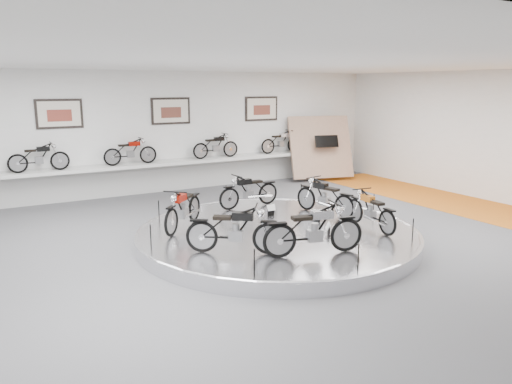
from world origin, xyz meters
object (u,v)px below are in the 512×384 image
bike_a (325,197)px  bike_c (183,208)px  shelf (175,163)px  bike_b (249,191)px  display_platform (277,236)px  bike_f (371,210)px  bike_e (314,229)px  bike_d (235,229)px

bike_a → bike_c: (-3.59, 0.60, 0.01)m
shelf → bike_b: bearing=-83.5°
bike_a → bike_c: size_ratio=0.98×
display_platform → bike_f: (1.86, -1.03, 0.59)m
bike_f → bike_e: bearing=115.9°
bike_d → bike_e: bike_e is taller
shelf → bike_d: (-1.62, -7.41, -0.21)m
display_platform → bike_e: bearing=-100.5°
shelf → bike_b: bike_b is taller
bike_b → bike_c: 2.54m
bike_b → bike_f: size_ratio=1.03×
bike_b → bike_e: size_ratio=0.89×
bike_b → display_platform: bearing=74.4°
bike_e → bike_d: bearing=160.8°
display_platform → bike_a: 1.94m
bike_e → shelf: bearing=101.4°
bike_d → bike_f: (3.48, -0.02, -0.04)m
bike_a → bike_b: bike_a is taller
bike_a → bike_e: bearing=126.5°
bike_a → bike_c: 3.64m
bike_c → bike_d: 2.16m
bike_d → bike_e: size_ratio=0.95×
display_platform → bike_c: (-1.83, 1.14, 0.63)m
shelf → bike_a: size_ratio=6.92×
bike_b → bike_e: bearing=75.3°
display_platform → shelf: 6.46m
bike_a → bike_c: bike_c is taller
shelf → bike_b: 4.24m
bike_b → bike_f: 3.51m
bike_b → bike_d: 3.83m
bike_b → bike_e: bike_e is taller
shelf → bike_d: size_ratio=6.66×
display_platform → bike_c: bearing=148.0°
display_platform → bike_b: bearing=77.7°
display_platform → bike_f: bike_f is taller
shelf → bike_c: bearing=-109.2°
display_platform → bike_b: bike_b is taller
display_platform → bike_f: bearing=-28.9°
bike_d → bike_f: 3.48m
bike_c → bike_d: bearing=51.1°
display_platform → bike_c: bike_c is taller
bike_a → bike_f: bike_a is taller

